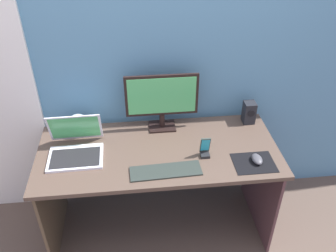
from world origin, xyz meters
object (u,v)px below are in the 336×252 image
(fishbowl, at_px, (78,124))
(mouse, at_px, (257,159))
(laptop, at_px, (75,147))
(phone_in_dock, at_px, (205,149))
(monitor, at_px, (162,99))
(keyboard_external, at_px, (166,171))
(speaker_right, at_px, (249,112))

(fishbowl, distance_m, mouse, 1.18)
(laptop, bearing_deg, phone_in_dock, -7.74)
(monitor, relative_size, fishbowl, 3.37)
(mouse, bearing_deg, keyboard_external, -178.56)
(laptop, height_order, mouse, laptop)
(fishbowl, distance_m, keyboard_external, 0.71)
(monitor, relative_size, laptop, 1.43)
(keyboard_external, bearing_deg, fishbowl, 137.85)
(monitor, xyz_separation_m, fishbowl, (-0.56, -0.01, -0.16))
(speaker_right, bearing_deg, monitor, -179.97)
(monitor, xyz_separation_m, mouse, (0.54, -0.43, -0.20))
(mouse, bearing_deg, laptop, 168.18)
(speaker_right, distance_m, mouse, 0.44)
(monitor, height_order, mouse, monitor)
(monitor, height_order, speaker_right, monitor)
(phone_in_dock, bearing_deg, mouse, -17.13)
(speaker_right, distance_m, phone_in_dock, 0.50)
(monitor, height_order, keyboard_external, monitor)
(fishbowl, distance_m, phone_in_dock, 0.86)
(phone_in_dock, bearing_deg, monitor, 124.91)
(keyboard_external, relative_size, phone_in_dock, 3.05)
(speaker_right, xyz_separation_m, phone_in_dock, (-0.37, -0.33, -0.03))
(keyboard_external, height_order, mouse, mouse)
(fishbowl, xyz_separation_m, mouse, (1.10, -0.42, -0.05))
(laptop, bearing_deg, speaker_right, 10.98)
(speaker_right, bearing_deg, fishbowl, -179.73)
(fishbowl, bearing_deg, monitor, 0.53)
(speaker_right, bearing_deg, laptop, -169.02)
(fishbowl, bearing_deg, mouse, -21.04)
(monitor, relative_size, keyboard_external, 1.15)
(keyboard_external, bearing_deg, phone_in_dock, 23.06)
(monitor, xyz_separation_m, keyboard_external, (-0.02, -0.46, -0.22))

